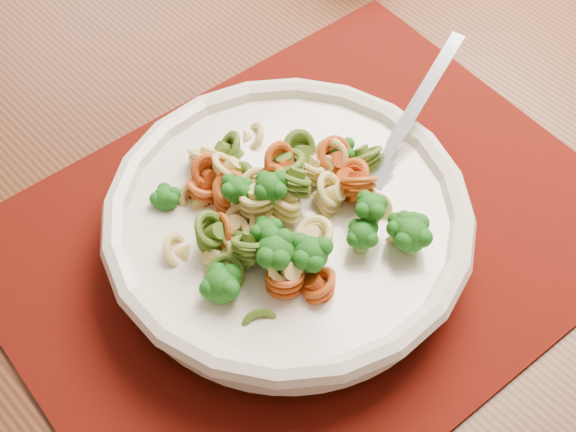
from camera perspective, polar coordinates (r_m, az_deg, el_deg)
dining_table at (r=0.80m, az=-2.17°, el=0.63°), size 1.43×1.06×0.75m
placemat at (r=0.64m, az=1.50°, el=-1.58°), size 0.51×0.41×0.00m
pasta_bowl at (r=0.61m, az=0.00°, el=-0.47°), size 0.28×0.28×0.05m
pasta_broccoli_heap at (r=0.60m, az=0.00°, el=0.34°), size 0.24×0.24×0.06m
fork at (r=0.63m, az=6.28°, el=3.11°), size 0.18×0.10×0.08m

